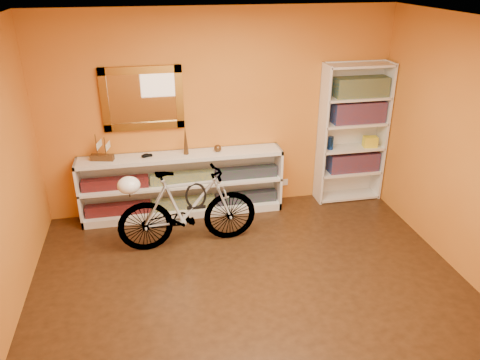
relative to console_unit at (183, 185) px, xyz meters
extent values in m
cube|color=black|center=(0.54, -1.81, -0.43)|extent=(4.50, 4.00, 0.01)
cube|color=silver|center=(0.54, -1.81, 2.18)|extent=(4.50, 4.00, 0.01)
cube|color=#C76A1D|center=(0.54, 0.19, 0.88)|extent=(4.50, 0.01, 2.60)
cube|color=#C76A1D|center=(2.79, -1.81, 0.88)|extent=(0.01, 4.00, 2.60)
cube|color=brown|center=(-0.41, 0.15, 1.12)|extent=(0.98, 0.06, 0.78)
cube|color=silver|center=(1.44, 0.17, -0.17)|extent=(0.09, 0.02, 0.09)
cube|color=black|center=(0.00, -0.02, -0.26)|extent=(2.50, 0.13, 0.14)
cube|color=navy|center=(0.00, -0.02, 0.11)|extent=(2.50, 0.13, 0.14)
imported|color=black|center=(-0.42, 0.00, 0.43)|extent=(0.00, 0.01, 0.00)
cone|color=#4F351B|center=(0.07, 0.00, 0.61)|extent=(0.06, 0.06, 0.38)
sphere|color=#4F351B|center=(0.47, 0.00, 0.47)|extent=(0.09, 0.09, 0.09)
cube|color=maroon|center=(2.37, 0.03, 0.12)|extent=(0.70, 0.22, 0.26)
cube|color=maroon|center=(2.37, 0.03, 0.83)|extent=(0.70, 0.22, 0.28)
cube|color=navy|center=(2.37, 0.03, 1.16)|extent=(0.70, 0.22, 0.25)
cylinder|color=navy|center=(2.00, 0.01, 0.43)|extent=(0.08, 0.08, 0.18)
cube|color=maroon|center=(2.12, 0.06, 1.12)|extent=(0.14, 0.14, 0.16)
cube|color=yellow|center=(2.57, -0.01, 0.41)|extent=(0.20, 0.15, 0.14)
imported|color=silver|center=(0.00, -0.76, 0.06)|extent=(0.53, 1.67, 0.97)
ellipsoid|color=white|center=(-0.63, -0.80, 0.43)|extent=(0.25, 0.24, 0.19)
torus|color=black|center=(0.09, -0.76, 0.21)|extent=(0.24, 0.03, 0.24)
camera|label=1|loc=(-0.36, -5.53, 2.61)|focal=35.06mm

